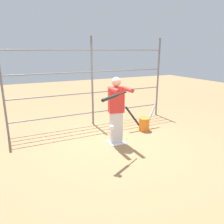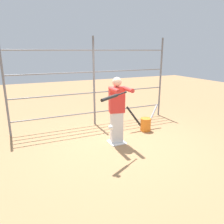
% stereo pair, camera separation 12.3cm
% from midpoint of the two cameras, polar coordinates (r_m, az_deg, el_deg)
% --- Properties ---
extents(ground_plane, '(24.00, 24.00, 0.00)m').
position_cam_midpoint_polar(ground_plane, '(5.66, 0.42, -7.96)').
color(ground_plane, '#9E754C').
extents(home_plate, '(0.40, 0.40, 0.02)m').
position_cam_midpoint_polar(home_plate, '(5.66, 0.42, -7.87)').
color(home_plate, white).
rests_on(home_plate, ground).
extents(fence_backstop, '(5.00, 0.06, 2.69)m').
position_cam_midpoint_polar(fence_backstop, '(6.72, -5.71, 7.71)').
color(fence_backstop, slate).
rests_on(fence_backstop, ground).
extents(batter, '(0.42, 0.62, 1.67)m').
position_cam_midpoint_polar(batter, '(5.35, 0.52, 0.89)').
color(batter, silver).
rests_on(batter, ground).
extents(baseball_bat_swinging, '(0.78, 0.47, 0.09)m').
position_cam_midpoint_polar(baseball_bat_swinging, '(4.45, -0.74, 3.96)').
color(baseball_bat_swinging, black).
extents(softball_in_flight, '(0.10, 0.10, 0.10)m').
position_cam_midpoint_polar(softball_in_flight, '(4.17, -0.95, -4.05)').
color(softball_in_flight, white).
extents(bat_bucket, '(1.10, 0.47, 0.73)m').
position_cam_midpoint_polar(bat_bucket, '(6.48, 7.79, -2.90)').
color(bat_bucket, orange).
rests_on(bat_bucket, ground).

